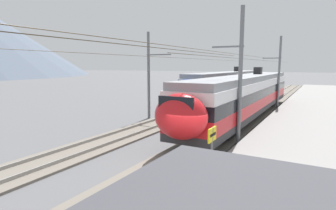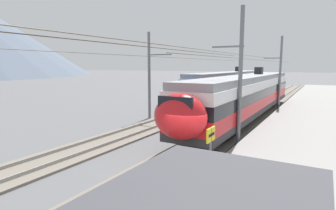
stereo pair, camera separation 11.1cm
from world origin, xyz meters
name	(u,v)px [view 2 (the right image)]	position (x,y,z in m)	size (l,w,h in m)	color
ground_plane	(188,172)	(0.00, 0.00, 0.00)	(400.00, 400.00, 0.00)	#565659
platform_slab	(287,189)	(0.00, -4.05, 0.18)	(120.00, 6.24, 0.37)	gray
track_near	(170,167)	(0.00, 0.95, 0.07)	(120.00, 3.00, 0.28)	#6B6359
track_far	(84,149)	(0.00, 6.51, 0.07)	(120.00, 3.00, 0.28)	#6B6359
train_near_platform	(247,94)	(13.73, 0.95, 2.23)	(27.02, 3.02, 4.27)	#2D2D30
train_far_track	(229,84)	(26.10, 6.51, 2.22)	(26.73, 2.85, 4.27)	#2D2D30
catenary_mast_mid	(239,75)	(5.48, -0.55, 4.17)	(42.83, 1.91, 8.07)	slate
catenary_mast_east	(279,72)	(21.12, -0.55, 4.03)	(42.83, 1.91, 7.79)	slate
catenary_mast_far_side	(151,74)	(9.80, 8.44, 3.97)	(42.83, 2.39, 7.59)	slate
platform_sign	(211,144)	(-1.63, -1.63, 1.97)	(0.70, 0.08, 2.17)	#59595B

